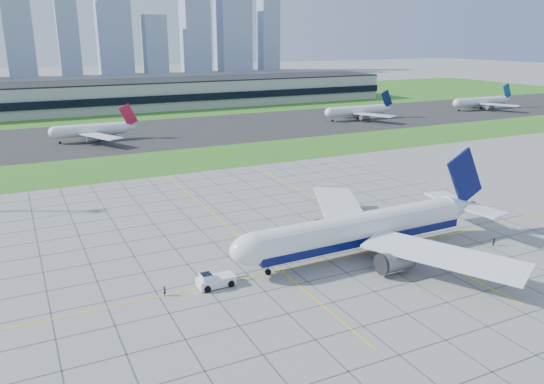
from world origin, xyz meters
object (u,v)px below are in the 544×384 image
object	(u,v)px
airliner	(363,229)
pushback_tug	(214,280)
crew_near	(165,291)
distant_jet_1	(92,130)
crew_far	(494,242)
distant_jet_2	(358,111)
distant_jet_3	(482,101)

from	to	relation	value
airliner	pushback_tug	world-z (taller)	airliner
crew_near	distant_jet_1	xyz separation A→B (m)	(9.77, 140.53, 3.65)
pushback_tug	distant_jet_1	xyz separation A→B (m)	(1.50, 140.98, 3.34)
airliner	crew_far	distance (m)	27.58
crew_near	distant_jet_2	bearing A→B (deg)	-7.96
distant_jet_1	distant_jet_2	xyz separation A→B (m)	(126.59, -0.25, 0.00)
crew_near	crew_far	world-z (taller)	crew_near
airliner	crew_near	world-z (taller)	airliner
distant_jet_2	crew_far	bearing A→B (deg)	-115.85
crew_far	distant_jet_3	world-z (taller)	distant_jet_3
distant_jet_3	airliner	bearing A→B (deg)	-142.42
crew_near	distant_jet_1	bearing A→B (deg)	32.25
crew_near	crew_far	size ratio (longest dim) A/B	1.02
pushback_tug	crew_far	size ratio (longest dim) A/B	5.64
crew_near	distant_jet_3	size ratio (longest dim) A/B	0.04
distant_jet_2	distant_jet_3	xyz separation A→B (m)	(85.12, 0.69, 0.00)
distant_jet_1	distant_jet_3	size ratio (longest dim) A/B	1.00
pushback_tug	distant_jet_2	world-z (taller)	distant_jet_2
distant_jet_3	pushback_tug	bearing A→B (deg)	-146.44
airliner	distant_jet_2	world-z (taller)	airliner
pushback_tug	crew_near	distance (m)	8.28
airliner	distant_jet_1	world-z (taller)	airliner
pushback_tug	distant_jet_1	distance (m)	141.03
crew_far	airliner	bearing A→B (deg)	175.03
distant_jet_1	crew_near	bearing A→B (deg)	-93.98
airliner	distant_jet_2	distance (m)	171.00
crew_far	distant_jet_2	distance (m)	165.24
crew_far	distant_jet_1	bearing A→B (deg)	123.30
airliner	distant_jet_1	bearing A→B (deg)	100.38
crew_near	distant_jet_1	distance (m)	140.92
airliner	pushback_tug	bearing A→B (deg)	179.91
distant_jet_2	airliner	bearing A→B (deg)	-124.94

